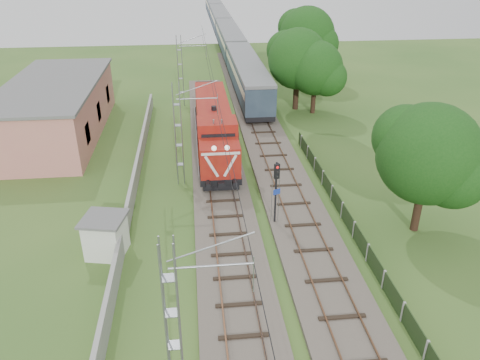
{
  "coord_description": "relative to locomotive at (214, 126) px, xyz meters",
  "views": [
    {
      "loc": [
        -1.91,
        -21.24,
        16.81
      ],
      "look_at": [
        1.19,
        7.61,
        2.2
      ],
      "focal_mm": 35.0,
      "sensor_mm": 36.0,
      "label": 1
    }
  ],
  "objects": [
    {
      "name": "station_building",
      "position": [
        -15.0,
        5.73,
        0.32
      ],
      "size": [
        8.4,
        20.4,
        5.22
      ],
      "color": "#C26E68",
      "rests_on": "ground"
    },
    {
      "name": "boundary_wall",
      "position": [
        -6.5,
        -6.27,
        -1.56
      ],
      "size": [
        0.25,
        40.0,
        1.5
      ],
      "primitive_type": "cube",
      "color": "#9E9E99",
      "rests_on": "ground"
    },
    {
      "name": "track_main",
      "position": [
        0.0,
        -11.27,
        -2.13
      ],
      "size": [
        4.2,
        70.0,
        0.45
      ],
      "color": "#6B6054",
      "rests_on": "ground"
    },
    {
      "name": "signal_post",
      "position": [
        3.24,
        -13.34,
        0.87
      ],
      "size": [
        0.49,
        0.4,
        4.63
      ],
      "color": "black",
      "rests_on": "ground"
    },
    {
      "name": "locomotive",
      "position": [
        0.0,
        0.0,
        0.0
      ],
      "size": [
        3.11,
        17.79,
        4.52
      ],
      "color": "black",
      "rests_on": "ground"
    },
    {
      "name": "catenary",
      "position": [
        -2.95,
        -6.27,
        1.74
      ],
      "size": [
        3.31,
        70.0,
        8.0
      ],
      "color": "gray",
      "rests_on": "ground"
    },
    {
      "name": "relay_hut",
      "position": [
        -7.4,
        -15.32,
        -1.04
      ],
      "size": [
        2.9,
        2.9,
        2.52
      ],
      "color": "silver",
      "rests_on": "ground"
    },
    {
      "name": "fence",
      "position": [
        8.0,
        -15.27,
        -1.71
      ],
      "size": [
        0.12,
        32.0,
        1.2
      ],
      "color": "black",
      "rests_on": "ground"
    },
    {
      "name": "coach_rake",
      "position": [
        5.0,
        53.49,
        0.35
      ],
      "size": [
        3.24,
        96.63,
        3.74
      ],
      "color": "black",
      "rests_on": "ground"
    },
    {
      "name": "tree_a",
      "position": [
        12.38,
        -14.77,
        3.05
      ],
      "size": [
        6.63,
        6.31,
        8.59
      ],
      "color": "#3E2419",
      "rests_on": "ground"
    },
    {
      "name": "tree_c",
      "position": [
        9.98,
        11.09,
        3.3
      ],
      "size": [
        6.94,
        6.61,
        8.99
      ],
      "color": "#3E2419",
      "rests_on": "ground"
    },
    {
      "name": "ground",
      "position": [
        0.0,
        -18.27,
        -2.31
      ],
      "size": [
        140.0,
        140.0,
        0.0
      ],
      "primitive_type": "plane",
      "color": "#335921",
      "rests_on": "ground"
    },
    {
      "name": "track_side",
      "position": [
        5.0,
        1.73,
        -2.13
      ],
      "size": [
        4.2,
        80.0,
        0.45
      ],
      "color": "#6B6054",
      "rests_on": "ground"
    },
    {
      "name": "tree_b",
      "position": [
        11.59,
        9.51,
        2.63
      ],
      "size": [
        6.11,
        5.82,
        7.93
      ],
      "color": "#3E2419",
      "rests_on": "ground"
    },
    {
      "name": "tree_d",
      "position": [
        13.69,
        22.65,
        3.87
      ],
      "size": [
        7.64,
        7.27,
        9.9
      ],
      "color": "#3E2419",
      "rests_on": "ground"
    }
  ]
}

